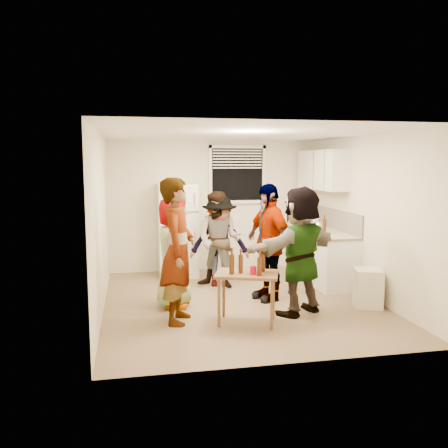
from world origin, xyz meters
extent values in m
cube|color=white|center=(-0.75, 1.88, 0.85)|extent=(0.70, 0.70, 1.70)
cube|color=white|center=(1.70, 1.15, 0.43)|extent=(0.60, 2.20, 0.86)
cube|color=beige|center=(1.70, 1.15, 0.88)|extent=(0.64, 2.22, 0.04)
cube|color=#B3AEA3|center=(1.99, 1.15, 1.08)|extent=(0.03, 2.20, 0.36)
cube|color=white|center=(1.83, 1.35, 1.95)|extent=(0.34, 1.60, 0.70)
cylinder|color=white|center=(1.68, 1.21, 0.90)|extent=(0.12, 0.12, 0.26)
cylinder|color=black|center=(1.75, 2.01, 0.90)|extent=(0.08, 0.08, 0.30)
cylinder|color=#47230C|center=(1.60, 0.66, 0.90)|extent=(0.06, 0.06, 0.24)
cylinder|color=#0934B4|center=(1.44, 0.40, 0.90)|extent=(0.08, 0.08, 0.11)
cube|color=gold|center=(1.92, 1.81, 0.97)|extent=(0.02, 0.16, 0.13)
cube|color=silver|center=(1.76, -0.60, 0.25)|extent=(0.48, 0.48, 0.55)
cylinder|color=#47230C|center=(-0.34, -0.96, 0.67)|extent=(0.07, 0.07, 0.25)
cylinder|color=#B90426|center=(-0.08, -1.03, 0.67)|extent=(0.08, 0.08, 0.11)
imported|color=#949494|center=(-1.00, -0.02, 0.00)|extent=(1.75, 1.18, 0.51)
imported|color=#141933|center=(-1.00, -0.70, 0.00)|extent=(2.01, 1.18, 0.45)
imported|color=#503628|center=(-0.15, 0.91, 0.00)|extent=(1.51, 1.78, 0.61)
imported|color=#47474C|center=(-0.13, 0.99, 0.00)|extent=(1.26, 1.70, 0.57)
imported|color=black|center=(0.44, 0.06, 0.00)|extent=(2.01, 1.53, 0.43)
imported|color=#EBA55D|center=(0.68, -0.68, 0.00)|extent=(2.29, 2.34, 0.52)
camera|label=1|loc=(-1.59, -6.74, 2.09)|focal=38.00mm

